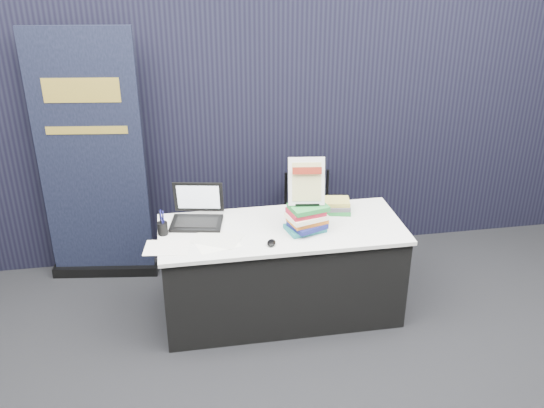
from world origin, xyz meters
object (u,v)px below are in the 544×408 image
Objects in this scene: info_sign at (307,182)px; pullup_banner at (93,175)px; laptop at (196,214)px; book_stack_short at (335,206)px; display_table at (281,271)px; book_stack_tall at (307,218)px; stacking_chair at (310,215)px.

pullup_banner is (-1.56, 0.85, -0.19)m from info_sign.
book_stack_short is (1.07, -0.01, -0.02)m from laptop.
display_table is 0.65m from book_stack_short.
laptop is 0.87m from info_sign.
book_stack_tall is (0.78, -0.28, 0.04)m from laptop.
book_stack_short is at bearing 43.59° from book_stack_tall.
book_stack_short is (0.29, 0.27, -0.05)m from book_stack_tall.
display_table is at bearing 155.15° from book_stack_tall.
pullup_banner is (-1.56, 0.89, 0.08)m from book_stack_tall.
laptop is 1.15m from stacking_chair.
display_table is 5.11× the size of info_sign.
pullup_banner reaches higher than stacking_chair.
pullup_banner is at bearing 149.91° from display_table.
laptop is at bearing -177.27° from stacking_chair.
info_sign is at bearing -6.83° from laptop.
pullup_banner is (-0.78, 0.60, 0.12)m from laptop.
laptop is at bearing 170.02° from info_sign.
stacking_chair is at bearing 61.14° from display_table.
stacking_chair is at bearing 3.99° from pullup_banner.
book_stack_tall is at bearing -24.85° from display_table.
book_stack_short is 0.28× the size of stacking_chair.
stacking_chair reaches higher than display_table.
laptop is at bearing 161.63° from display_table.
info_sign is at bearing -15.63° from display_table.
info_sign is 0.41× the size of stacking_chair.
pullup_banner is at bearing 161.68° from book_stack_short.
book_stack_tall is 1.80m from pullup_banner.
info_sign is at bearing -20.85° from pullup_banner.
book_stack_tall is 0.14× the size of pullup_banner.
display_table is 1.70m from pullup_banner.
stacking_chair is at bearing 36.98° from laptop.
laptop is 1.07m from book_stack_short.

